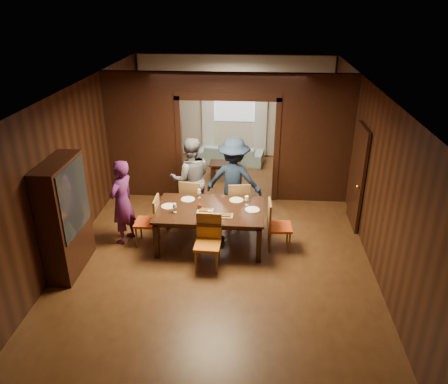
# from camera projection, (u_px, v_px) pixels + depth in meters

# --- Properties ---
(floor) EXTENTS (9.00, 9.00, 0.00)m
(floor) POSITION_uv_depth(u_px,v_px,m) (222.00, 230.00, 8.93)
(floor) COLOR #512D16
(floor) RESTS_ON ground
(ceiling) EXTENTS (5.50, 9.00, 0.02)m
(ceiling) POSITION_uv_depth(u_px,v_px,m) (222.00, 88.00, 7.71)
(ceiling) COLOR silver
(ceiling) RESTS_ON room_walls
(room_walls) EXTENTS (5.52, 9.01, 2.90)m
(room_walls) POSITION_uv_depth(u_px,v_px,m) (229.00, 132.00, 10.00)
(room_walls) COLOR black
(room_walls) RESTS_ON floor
(person_purple) EXTENTS (0.59, 0.71, 1.66)m
(person_purple) POSITION_uv_depth(u_px,v_px,m) (122.00, 202.00, 8.23)
(person_purple) COLOR #581E59
(person_purple) RESTS_ON floor
(person_grey) EXTENTS (1.01, 0.87, 1.79)m
(person_grey) POSITION_uv_depth(u_px,v_px,m) (191.00, 179.00, 9.07)
(person_grey) COLOR slate
(person_grey) RESTS_ON floor
(person_navy) EXTENTS (1.25, 0.84, 1.81)m
(person_navy) POSITION_uv_depth(u_px,v_px,m) (234.00, 180.00, 9.01)
(person_navy) COLOR #17243A
(person_navy) RESTS_ON floor
(sofa) EXTENTS (1.89, 0.94, 0.53)m
(sofa) POSITION_uv_depth(u_px,v_px,m) (231.00, 154.00, 12.31)
(sofa) COLOR #9BCACB
(sofa) RESTS_ON floor
(serving_bowl) EXTENTS (0.30, 0.30, 0.07)m
(serving_bowl) POSITION_uv_depth(u_px,v_px,m) (217.00, 206.00, 8.17)
(serving_bowl) COLOR black
(serving_bowl) RESTS_ON dining_table
(dining_table) EXTENTS (2.01, 1.25, 0.76)m
(dining_table) POSITION_uv_depth(u_px,v_px,m) (210.00, 226.00, 8.30)
(dining_table) COLOR black
(dining_table) RESTS_ON floor
(coffee_table) EXTENTS (0.80, 0.50, 0.40)m
(coffee_table) POSITION_uv_depth(u_px,v_px,m) (225.00, 170.00, 11.38)
(coffee_table) COLOR black
(coffee_table) RESTS_ON floor
(chair_left) EXTENTS (0.45, 0.45, 0.97)m
(chair_left) POSITION_uv_depth(u_px,v_px,m) (147.00, 221.00, 8.29)
(chair_left) COLOR #E34715
(chair_left) RESTS_ON floor
(chair_right) EXTENTS (0.46, 0.46, 0.97)m
(chair_right) POSITION_uv_depth(u_px,v_px,m) (280.00, 225.00, 8.12)
(chair_right) COLOR #E14F15
(chair_right) RESTS_ON floor
(chair_far_l) EXTENTS (0.50, 0.50, 0.97)m
(chair_far_l) POSITION_uv_depth(u_px,v_px,m) (193.00, 200.00, 9.10)
(chair_far_l) COLOR orange
(chair_far_l) RESTS_ON floor
(chair_far_r) EXTENTS (0.50, 0.50, 0.97)m
(chair_far_r) POSITION_uv_depth(u_px,v_px,m) (238.00, 202.00, 9.00)
(chair_far_r) COLOR red
(chair_far_r) RESTS_ON floor
(chair_near) EXTENTS (0.46, 0.46, 0.97)m
(chair_near) POSITION_uv_depth(u_px,v_px,m) (208.00, 243.00, 7.55)
(chair_near) COLOR orange
(chair_near) RESTS_ON floor
(hutch) EXTENTS (0.40, 1.20, 2.00)m
(hutch) POSITION_uv_depth(u_px,v_px,m) (65.00, 217.00, 7.33)
(hutch) COLOR black
(hutch) RESTS_ON floor
(door_right) EXTENTS (0.06, 0.90, 2.10)m
(door_right) POSITION_uv_depth(u_px,v_px,m) (358.00, 177.00, 8.76)
(door_right) COLOR black
(door_right) RESTS_ON floor
(window_far) EXTENTS (1.20, 0.03, 1.30)m
(window_far) POSITION_uv_depth(u_px,v_px,m) (235.00, 98.00, 12.23)
(window_far) COLOR silver
(window_far) RESTS_ON back_wall
(curtain_left) EXTENTS (0.35, 0.06, 2.40)m
(curtain_left) POSITION_uv_depth(u_px,v_px,m) (208.00, 114.00, 12.44)
(curtain_left) COLOR white
(curtain_left) RESTS_ON back_wall
(curtain_right) EXTENTS (0.35, 0.06, 2.40)m
(curtain_right) POSITION_uv_depth(u_px,v_px,m) (261.00, 115.00, 12.33)
(curtain_right) COLOR white
(curtain_right) RESTS_ON back_wall
(plate_left) EXTENTS (0.27, 0.27, 0.01)m
(plate_left) POSITION_uv_depth(u_px,v_px,m) (168.00, 206.00, 8.22)
(plate_left) COLOR silver
(plate_left) RESTS_ON dining_table
(plate_far_l) EXTENTS (0.27, 0.27, 0.01)m
(plate_far_l) POSITION_uv_depth(u_px,v_px,m) (188.00, 199.00, 8.49)
(plate_far_l) COLOR white
(plate_far_l) RESTS_ON dining_table
(plate_far_r) EXTENTS (0.27, 0.27, 0.01)m
(plate_far_r) POSITION_uv_depth(u_px,v_px,m) (236.00, 200.00, 8.46)
(plate_far_r) COLOR white
(plate_far_r) RESTS_ON dining_table
(plate_right) EXTENTS (0.27, 0.27, 0.01)m
(plate_right) POSITION_uv_depth(u_px,v_px,m) (252.00, 210.00, 8.09)
(plate_right) COLOR white
(plate_right) RESTS_ON dining_table
(plate_near) EXTENTS (0.27, 0.27, 0.01)m
(plate_near) POSITION_uv_depth(u_px,v_px,m) (206.00, 217.00, 7.82)
(plate_near) COLOR white
(plate_near) RESTS_ON dining_table
(platter_a) EXTENTS (0.30, 0.20, 0.04)m
(platter_a) POSITION_uv_depth(u_px,v_px,m) (205.00, 210.00, 8.04)
(platter_a) COLOR gray
(platter_a) RESTS_ON dining_table
(platter_b) EXTENTS (0.30, 0.20, 0.04)m
(platter_b) POSITION_uv_depth(u_px,v_px,m) (225.00, 215.00, 7.86)
(platter_b) COLOR gray
(platter_b) RESTS_ON dining_table
(wineglass_left) EXTENTS (0.08, 0.08, 0.18)m
(wineglass_left) POSITION_uv_depth(u_px,v_px,m) (175.00, 208.00, 7.97)
(wineglass_left) COLOR white
(wineglass_left) RESTS_ON dining_table
(wineglass_far) EXTENTS (0.08, 0.08, 0.18)m
(wineglass_far) POSITION_uv_depth(u_px,v_px,m) (199.00, 194.00, 8.53)
(wineglass_far) COLOR silver
(wineglass_far) RESTS_ON dining_table
(wineglass_right) EXTENTS (0.08, 0.08, 0.18)m
(wineglass_right) POSITION_uv_depth(u_px,v_px,m) (247.00, 201.00, 8.25)
(wineglass_right) COLOR silver
(wineglass_right) RESTS_ON dining_table
(tumbler) EXTENTS (0.07, 0.07, 0.14)m
(tumbler) POSITION_uv_depth(u_px,v_px,m) (210.00, 214.00, 7.79)
(tumbler) COLOR white
(tumbler) RESTS_ON dining_table
(condiment_jar) EXTENTS (0.08, 0.08, 0.11)m
(condiment_jar) POSITION_uv_depth(u_px,v_px,m) (200.00, 207.00, 8.09)
(condiment_jar) COLOR #4C2011
(condiment_jar) RESTS_ON dining_table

